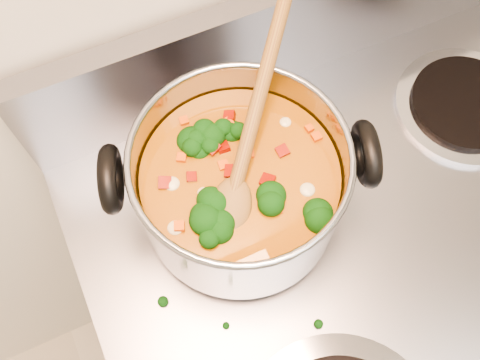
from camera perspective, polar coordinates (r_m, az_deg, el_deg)
name	(u,v)px	position (r m, az deg, el deg)	size (l,w,h in m)	color
electric_range	(345,320)	(1.13, 11.14, -14.44)	(0.77, 0.69, 1.08)	gray
stockpot	(240,183)	(0.61, -0.03, -0.37)	(0.31, 0.24, 0.15)	#9898A0
wooden_spoon	(245,149)	(0.58, 0.57, 3.33)	(0.22, 0.25, 0.11)	brown
cooktop_crumbs	(224,220)	(0.68, -1.76, -4.30)	(0.32, 0.22, 0.01)	black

